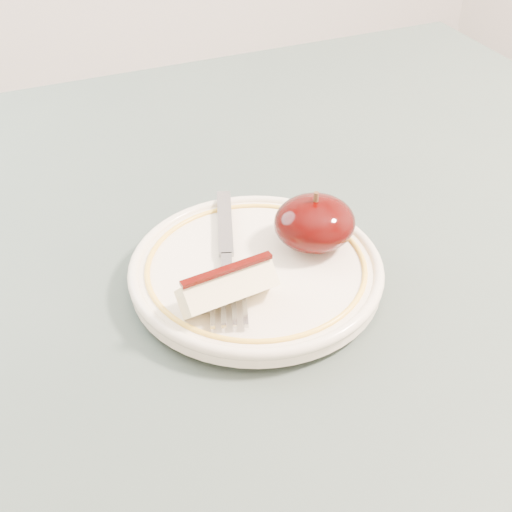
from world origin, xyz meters
name	(u,v)px	position (x,y,z in m)	size (l,w,h in m)	color
table	(297,345)	(0.00, 0.00, 0.66)	(0.90, 0.90, 0.75)	brown
plate	(256,270)	(-0.04, 0.00, 0.76)	(0.20, 0.20, 0.02)	beige
apple_half	(314,223)	(0.01, 0.01, 0.79)	(0.07, 0.06, 0.05)	black
apple_wedge	(228,287)	(-0.08, -0.04, 0.78)	(0.07, 0.04, 0.03)	#F4EBB4
fork	(226,256)	(-0.06, 0.01, 0.77)	(0.08, 0.17, 0.00)	gray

